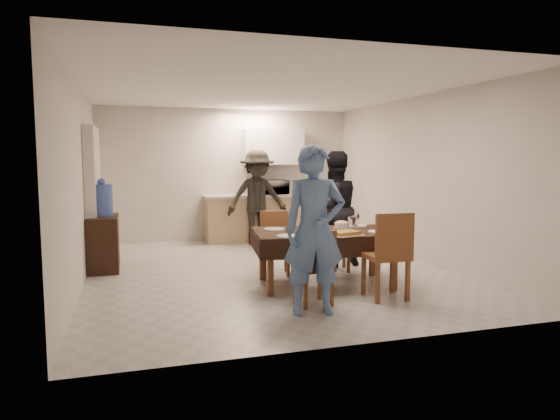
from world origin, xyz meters
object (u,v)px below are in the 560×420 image
(person_near, at_px, (314,230))
(person_far, at_px, (334,209))
(water_pitcher, at_px, (353,223))
(console, at_px, (103,243))
(water_jug, at_px, (102,200))
(person_kitchen, at_px, (257,198))
(wine_bottle, at_px, (321,220))
(microwave, at_px, (275,187))
(dining_table, at_px, (326,234))
(savoury_tart, at_px, (345,233))

(person_near, bearing_deg, person_far, 71.53)
(person_near, bearing_deg, water_pitcher, 57.19)
(console, bearing_deg, water_jug, 0.00)
(person_far, relative_size, person_kitchen, 0.98)
(wine_bottle, bearing_deg, water_jug, 147.89)
(person_near, height_order, person_far, person_near)
(console, height_order, person_near, person_near)
(water_jug, height_order, microwave, water_jug)
(console, distance_m, water_jug, 0.63)
(microwave, bearing_deg, water_pitcher, 89.39)
(console, bearing_deg, water_pitcher, -30.09)
(person_near, distance_m, person_kitchen, 4.30)
(console, xyz_separation_m, water_pitcher, (3.13, -1.81, 0.40))
(wine_bottle, height_order, person_near, person_near)
(dining_table, distance_m, savoury_tart, 0.40)
(dining_table, relative_size, savoury_tart, 4.95)
(person_near, bearing_deg, person_kitchen, 92.99)
(dining_table, xyz_separation_m, microwave, (0.39, 3.67, 0.38))
(microwave, relative_size, person_near, 0.29)
(water_jug, bearing_deg, person_kitchen, 28.51)
(dining_table, bearing_deg, wine_bottle, 142.63)
(wine_bottle, height_order, savoury_tart, wine_bottle)
(dining_table, bearing_deg, person_near, -110.02)
(wine_bottle, distance_m, savoury_tart, 0.47)
(microwave, xyz_separation_m, person_near, (-0.94, -4.72, -0.16))
(savoury_tart, distance_m, person_far, 1.51)
(savoury_tart, relative_size, microwave, 0.76)
(water_jug, relative_size, person_near, 0.26)
(savoury_tart, relative_size, person_kitchen, 0.22)
(water_pitcher, bearing_deg, person_kitchen, 97.60)
(dining_table, bearing_deg, person_kitchen, 99.18)
(person_kitchen, bearing_deg, water_jug, -151.49)
(microwave, relative_size, person_far, 0.29)
(person_near, bearing_deg, console, 137.57)
(dining_table, height_order, console, console)
(console, bearing_deg, dining_table, -32.39)
(person_far, bearing_deg, dining_table, 53.65)
(water_jug, xyz_separation_m, savoury_tart, (2.88, -2.14, -0.29))
(water_jug, relative_size, microwave, 0.90)
(person_far, bearing_deg, person_near, 53.65)
(microwave, bearing_deg, person_near, 78.75)
(water_pitcher, distance_m, microwave, 3.73)
(console, distance_m, wine_bottle, 3.25)
(water_jug, distance_m, water_pitcher, 3.62)
(water_jug, bearing_deg, microwave, 31.10)
(water_pitcher, bearing_deg, person_far, 79.70)
(dining_table, bearing_deg, savoury_tart, -67.63)
(dining_table, distance_m, person_far, 1.20)
(person_far, bearing_deg, savoury_tart, 63.83)
(dining_table, distance_m, person_near, 1.20)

